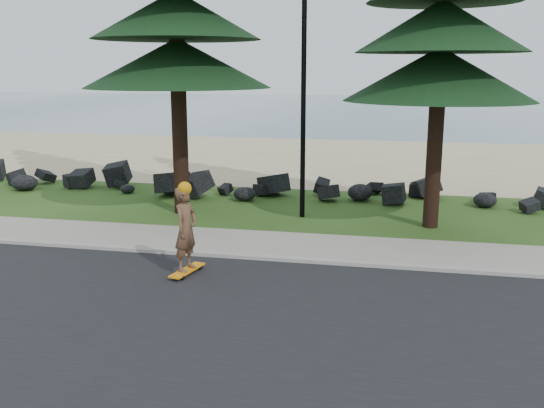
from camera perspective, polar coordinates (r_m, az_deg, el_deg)
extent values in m
plane|color=#294616|center=(14.13, 0.82, -4.25)|extent=(160.00, 160.00, 0.00)
cube|color=black|center=(10.02, -4.17, -11.57)|extent=(160.00, 7.00, 0.02)
cube|color=#A49E94|center=(13.27, 0.08, -5.15)|extent=(160.00, 0.20, 0.10)
cube|color=gray|center=(14.31, 0.97, -3.86)|extent=(160.00, 2.00, 0.08)
cube|color=tan|center=(28.19, 6.44, 4.25)|extent=(160.00, 15.00, 0.01)
cube|color=#3B5F71|center=(64.45, 9.57, 8.90)|extent=(160.00, 58.00, 0.01)
cylinder|color=black|center=(16.67, 3.00, 12.28)|extent=(0.14, 0.14, 8.00)
cube|color=orange|center=(12.50, -7.98, -6.19)|extent=(0.47, 1.06, 0.03)
imported|color=brown|center=(12.25, -8.11, -2.32)|extent=(0.53, 0.70, 1.71)
sphere|color=#C8820B|center=(12.06, -8.23, 1.45)|extent=(0.27, 0.27, 0.27)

